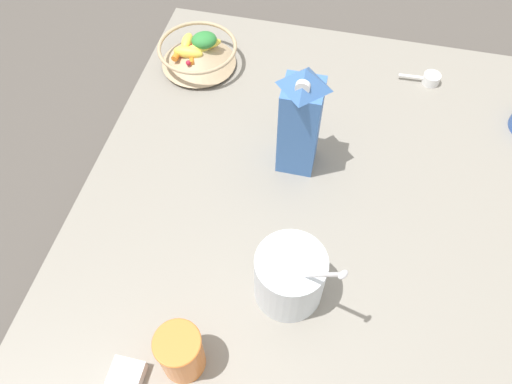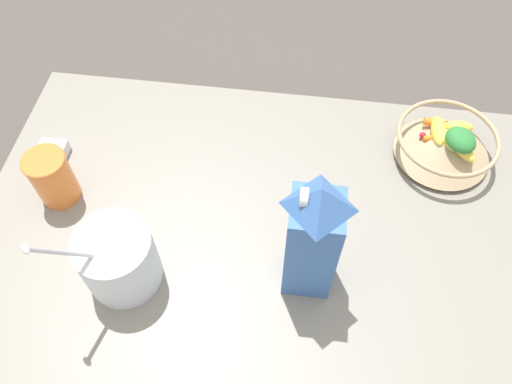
{
  "view_description": "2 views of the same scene",
  "coord_description": "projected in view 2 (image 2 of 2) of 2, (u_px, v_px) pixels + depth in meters",
  "views": [
    {
      "loc": [
        -0.05,
        -0.65,
        0.98
      ],
      "look_at": [
        -0.18,
        -0.09,
        0.13
      ],
      "focal_mm": 35.0,
      "sensor_mm": 36.0,
      "label": 1
    },
    {
      "loc": [
        0.28,
        0.04,
        0.9
      ],
      "look_at": [
        -0.24,
        -0.03,
        0.12
      ],
      "focal_mm": 35.0,
      "sensor_mm": 36.0,
      "label": 2
    }
  ],
  "objects": [
    {
      "name": "ground_plane",
      "position": [
        254.0,
        339.0,
        0.9
      ],
      "size": [
        6.0,
        6.0,
        0.0
      ],
      "primitive_type": "plane",
      "color": "#4C4742"
    },
    {
      "name": "countertop",
      "position": [
        254.0,
        335.0,
        0.89
      ],
      "size": [
        1.16,
        1.16,
        0.05
      ],
      "color": "gray",
      "rests_on": "ground_plane"
    },
    {
      "name": "fruit_bowl",
      "position": [
        446.0,
        143.0,
        1.05
      ],
      "size": [
        0.21,
        0.21,
        0.09
      ],
      "color": "tan",
      "rests_on": "countertop"
    },
    {
      "name": "milk_carton",
      "position": [
        312.0,
        238.0,
        0.81
      ],
      "size": [
        0.08,
        0.08,
        0.28
      ],
      "color": "#3D6BB2",
      "rests_on": "countertop"
    },
    {
      "name": "yogurt_tub",
      "position": [
        118.0,
        258.0,
        0.87
      ],
      "size": [
        0.16,
        0.14,
        0.25
      ],
      "color": "silver",
      "rests_on": "countertop"
    },
    {
      "name": "drinking_cup",
      "position": [
        52.0,
        177.0,
        0.98
      ],
      "size": [
        0.08,
        0.08,
        0.12
      ],
      "color": "orange",
      "rests_on": "countertop"
    },
    {
      "name": "spice_jar",
      "position": [
        52.0,
        153.0,
        1.07
      ],
      "size": [
        0.06,
        0.06,
        0.03
      ],
      "color": "silver",
      "rests_on": "countertop"
    }
  ]
}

